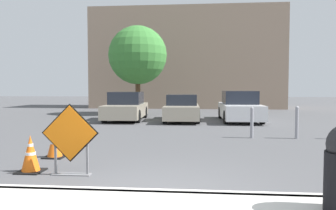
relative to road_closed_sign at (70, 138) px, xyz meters
name	(u,v)px	position (x,y,z in m)	size (l,w,h in m)	color
ground_plane	(182,125)	(1.74, 8.79, -0.73)	(96.00, 96.00, 0.00)	#4C4C4F
curb_lip	(150,195)	(1.74, -1.21, -0.66)	(29.06, 0.20, 0.14)	beige
road_closed_sign	(70,138)	(0.00, 0.00, 0.00)	(1.13, 0.20, 1.40)	black
traffic_cone_nearest	(31,154)	(-0.91, 0.18, -0.36)	(0.49, 0.49, 0.75)	black
traffic_cone_second	(55,143)	(-1.03, 1.57, -0.38)	(0.49, 0.49, 0.72)	black
parked_car_nearest	(126,107)	(-1.33, 10.98, -0.05)	(1.99, 4.45, 1.49)	#A39984
parked_car_second	(182,109)	(1.65, 10.77, -0.10)	(1.87, 4.26, 1.36)	#A39984
parked_car_third	(240,107)	(4.62, 10.98, -0.03)	(1.96, 4.55, 1.55)	silver
bollard_nearest	(252,122)	(4.31, 5.19, -0.17)	(0.12, 0.12, 1.06)	gray
bollard_second	(297,122)	(5.79, 5.19, -0.15)	(0.12, 0.12, 1.10)	gray
building_facade_backdrop	(187,60)	(1.49, 22.73, 3.44)	(16.08, 5.00, 8.34)	gray
street_tree_behind_lot	(138,55)	(-1.37, 14.71, 3.06)	(3.74, 3.74, 5.67)	#513823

